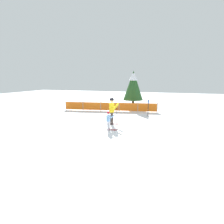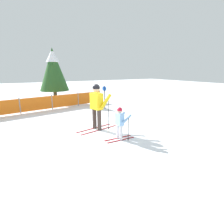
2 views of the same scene
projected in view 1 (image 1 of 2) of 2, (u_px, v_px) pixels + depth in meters
The scene contains 6 objects.
ground_plane at pixel (108, 124), 12.09m from camera, with size 60.00×60.00×0.00m, color white.
skier_adult at pixel (112, 108), 11.85m from camera, with size 1.76×0.85×1.83m.
skier_child at pixel (109, 119), 10.60m from camera, with size 1.07×0.55×1.14m.
safety_fence at pixel (110, 107), 16.74m from camera, with size 8.82×1.57×0.90m.
conifer_far at pixel (133, 85), 18.57m from camera, with size 2.11×2.11×3.91m.
trail_marker at pixel (148, 106), 14.37m from camera, with size 0.15×0.26×1.40m.
Camera 1 is at (3.94, -11.05, 3.06)m, focal length 28.00 mm.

